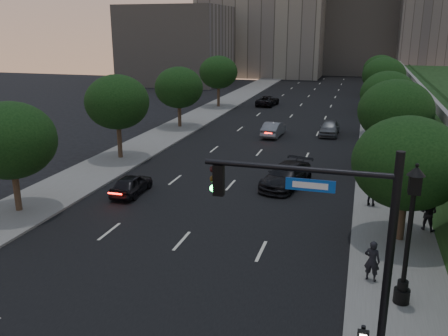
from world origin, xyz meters
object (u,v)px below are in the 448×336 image
(street_lamp, at_px, (408,242))
(sedan_far_right, at_px, (329,128))
(sedan_mid_left, at_px, (274,129))
(sedan_far_left, at_px, (268,101))
(traffic_signal_mast, at_px, (349,261))
(pedestrian_c, at_px, (372,191))
(sedan_near_left, at_px, (131,184))
(pedestrian_b, at_px, (428,213))
(pedestrian_a, at_px, (372,261))
(sedan_near_right, at_px, (286,176))

(street_lamp, bearing_deg, sedan_far_right, 99.37)
(sedan_mid_left, bearing_deg, sedan_far_left, -73.02)
(traffic_signal_mast, height_order, sedan_far_right, traffic_signal_mast)
(sedan_far_left, relative_size, sedan_far_right, 1.10)
(traffic_signal_mast, distance_m, pedestrian_c, 14.69)
(sedan_mid_left, xyz_separation_m, pedestrian_c, (8.99, -17.28, 0.35))
(sedan_far_left, bearing_deg, sedan_far_right, 125.60)
(traffic_signal_mast, bearing_deg, sedan_near_left, 136.86)
(sedan_far_left, bearing_deg, sedan_mid_left, 108.85)
(sedan_near_left, xyz_separation_m, sedan_far_left, (1.24, 37.57, 0.02))
(pedestrian_b, bearing_deg, sedan_near_left, 21.63)
(sedan_far_left, relative_size, pedestrian_a, 2.78)
(sedan_near_left, height_order, sedan_mid_left, sedan_mid_left)
(street_lamp, relative_size, sedan_near_right, 1.07)
(sedan_near_right, bearing_deg, pedestrian_a, -50.91)
(street_lamp, relative_size, sedan_far_right, 1.28)
(street_lamp, distance_m, sedan_far_right, 30.07)
(sedan_near_right, distance_m, pedestrian_a, 12.55)
(sedan_far_left, height_order, sedan_far_right, sedan_far_right)
(traffic_signal_mast, xyz_separation_m, sedan_near_left, (-13.54, 12.69, -3.02))
(sedan_far_right, xyz_separation_m, pedestrian_a, (3.78, -28.21, 0.27))
(traffic_signal_mast, relative_size, sedan_far_left, 1.45)
(street_lamp, height_order, sedan_far_right, street_lamp)
(sedan_near_left, xyz_separation_m, sedan_near_right, (9.13, 4.22, 0.11))
(sedan_near_left, bearing_deg, pedestrian_a, 151.74)
(traffic_signal_mast, bearing_deg, sedan_far_left, 103.75)
(sedan_far_left, height_order, pedestrian_c, pedestrian_c)
(sedan_mid_left, height_order, sedan_far_right, sedan_far_right)
(sedan_near_right, xyz_separation_m, pedestrian_c, (5.38, -2.49, 0.31))
(sedan_far_left, distance_m, pedestrian_b, 41.78)
(traffic_signal_mast, relative_size, sedan_far_right, 1.59)
(sedan_far_right, relative_size, pedestrian_b, 2.39)
(sedan_far_left, relative_size, pedestrian_b, 2.62)
(sedan_near_right, relative_size, pedestrian_a, 3.01)
(street_lamp, distance_m, sedan_mid_left, 29.39)
(traffic_signal_mast, height_order, sedan_near_left, traffic_signal_mast)
(pedestrian_a, relative_size, pedestrian_b, 0.94)
(sedan_near_left, xyz_separation_m, sedan_far_right, (10.67, 21.07, 0.10))
(sedan_near_left, xyz_separation_m, pedestrian_c, (14.51, 1.73, 0.41))
(pedestrian_b, bearing_deg, pedestrian_a, 90.59)
(sedan_near_right, distance_m, pedestrian_c, 5.94)
(sedan_near_left, distance_m, sedan_mid_left, 19.80)
(pedestrian_a, distance_m, pedestrian_c, 8.87)
(street_lamp, bearing_deg, pedestrian_a, 128.15)
(sedan_near_left, relative_size, pedestrian_b, 2.09)
(street_lamp, height_order, sedan_mid_left, street_lamp)
(street_lamp, distance_m, pedestrian_c, 10.45)
(traffic_signal_mast, distance_m, street_lamp, 4.73)
(pedestrian_a, bearing_deg, pedestrian_b, -99.13)
(traffic_signal_mast, xyz_separation_m, sedan_mid_left, (-8.02, 31.71, -2.95))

